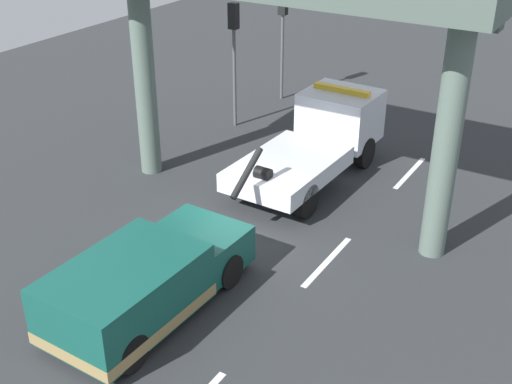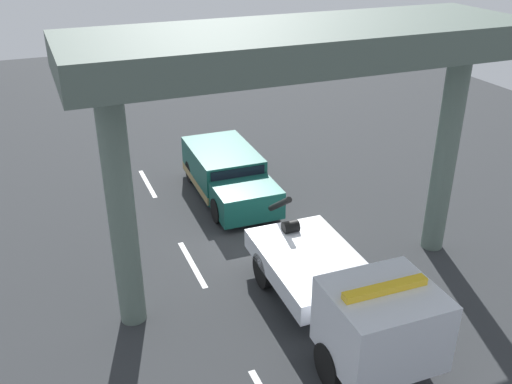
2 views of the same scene
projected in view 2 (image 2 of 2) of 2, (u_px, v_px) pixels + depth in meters
name	position (u px, v px, depth m)	size (l,w,h in m)	color
ground_plane	(271.00, 248.00, 17.64)	(60.00, 40.00, 0.10)	#2D3033
lane_stripe_west	(148.00, 184.00, 21.73)	(2.60, 0.16, 0.01)	silver
lane_stripe_mid	(192.00, 264.00, 16.75)	(2.60, 0.16, 0.01)	silver
tow_truck_white	(348.00, 297.00, 13.34)	(7.28, 2.55, 2.46)	silver
towed_van_green	(228.00, 175.00, 20.59)	(5.25, 2.32, 1.58)	#145147
overpass_structure	(305.00, 65.00, 13.41)	(3.60, 11.28, 6.98)	#596B60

